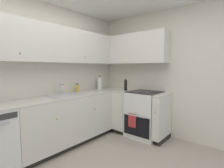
% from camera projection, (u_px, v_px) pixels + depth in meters
% --- Properties ---
extents(wall_back, '(4.00, 0.05, 2.53)m').
position_uv_depth(wall_back, '(33.00, 75.00, 2.87)').
color(wall_back, silver).
rests_on(wall_back, ground_plane).
extents(wall_right, '(0.05, 3.33, 2.53)m').
position_uv_depth(wall_right, '(172.00, 74.00, 3.35)').
color(wall_right, silver).
rests_on(wall_right, ground_plane).
extents(lower_cabinets_back, '(1.84, 0.62, 0.87)m').
position_uv_depth(lower_cabinets_back, '(67.00, 121.00, 3.08)').
color(lower_cabinets_back, silver).
rests_on(lower_cabinets_back, ground_plane).
extents(countertop_back, '(3.04, 0.60, 0.03)m').
position_uv_depth(countertop_back, '(66.00, 96.00, 3.03)').
color(countertop_back, beige).
rests_on(countertop_back, lower_cabinets_back).
extents(lower_cabinets_right, '(0.62, 1.05, 0.87)m').
position_uv_depth(lower_cabinets_right, '(137.00, 114.00, 3.55)').
color(lower_cabinets_right, silver).
rests_on(lower_cabinets_right, ground_plane).
extents(countertop_right, '(0.60, 1.05, 0.03)m').
position_uv_depth(countertop_right, '(137.00, 92.00, 3.51)').
color(countertop_right, beige).
rests_on(countertop_right, lower_cabinets_right).
extents(oven_range, '(0.68, 0.62, 1.05)m').
position_uv_depth(oven_range, '(145.00, 114.00, 3.46)').
color(oven_range, white).
rests_on(oven_range, ground_plane).
extents(upper_cabinets_back, '(2.72, 0.34, 0.62)m').
position_uv_depth(upper_cabinets_back, '(52.00, 44.00, 2.91)').
color(upper_cabinets_back, silver).
extents(upper_cabinets_right, '(0.32, 1.58, 0.62)m').
position_uv_depth(upper_cabinets_right, '(132.00, 49.00, 3.68)').
color(upper_cabinets_right, silver).
extents(sink, '(0.64, 0.40, 0.10)m').
position_uv_depth(sink, '(67.00, 98.00, 3.01)').
color(sink, '#B7B7BC').
rests_on(sink, countertop_back).
extents(faucet, '(0.07, 0.16, 0.20)m').
position_uv_depth(faucet, '(60.00, 88.00, 3.13)').
color(faucet, silver).
rests_on(faucet, countertop_back).
extents(soap_bottle, '(0.06, 0.06, 0.18)m').
position_uv_depth(soap_bottle, '(77.00, 88.00, 3.44)').
color(soap_bottle, gold).
rests_on(soap_bottle, countertop_back).
extents(paper_towel_roll, '(0.11, 0.11, 0.33)m').
position_uv_depth(paper_towel_roll, '(100.00, 83.00, 3.91)').
color(paper_towel_roll, white).
rests_on(paper_towel_roll, countertop_back).
extents(oil_bottle, '(0.07, 0.07, 0.24)m').
position_uv_depth(oil_bottle, '(126.00, 85.00, 3.68)').
color(oil_bottle, black).
rests_on(oil_bottle, countertop_right).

